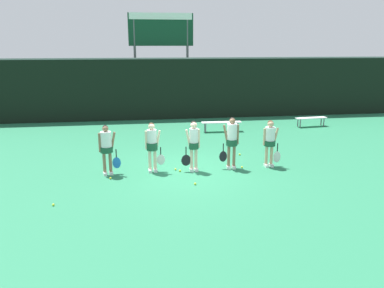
# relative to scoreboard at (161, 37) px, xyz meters

# --- Properties ---
(ground_plane) EXTENTS (140.00, 140.00, 0.00)m
(ground_plane) POSITION_rel_scoreboard_xyz_m (0.26, -10.21, -4.48)
(ground_plane) COLOR #26724C
(fence_windscreen) EXTENTS (60.00, 0.08, 3.40)m
(fence_windscreen) POSITION_rel_scoreboard_xyz_m (0.26, -1.28, -2.77)
(fence_windscreen) COLOR black
(fence_windscreen) RESTS_ON ground_plane
(scoreboard) EXTENTS (3.66, 0.15, 5.79)m
(scoreboard) POSITION_rel_scoreboard_xyz_m (0.00, 0.00, 0.00)
(scoreboard) COLOR #515156
(scoreboard) RESTS_ON ground_plane
(bench_courtside) EXTENTS (1.93, 0.40, 0.48)m
(bench_courtside) POSITION_rel_scoreboard_xyz_m (2.52, -4.72, -4.07)
(bench_courtside) COLOR silver
(bench_courtside) RESTS_ON ground_plane
(bench_far) EXTENTS (1.66, 0.51, 0.47)m
(bench_far) POSITION_rel_scoreboard_xyz_m (7.32, -4.26, -4.08)
(bench_far) COLOR silver
(bench_far) RESTS_ON ground_plane
(player_0) EXTENTS (0.66, 0.40, 1.63)m
(player_0) POSITION_rel_scoreboard_xyz_m (-2.48, -10.22, -3.52)
(player_0) COLOR #8C664C
(player_0) RESTS_ON ground_plane
(player_1) EXTENTS (0.64, 0.36, 1.65)m
(player_1) POSITION_rel_scoreboard_xyz_m (-1.02, -10.15, -3.51)
(player_1) COLOR beige
(player_1) RESTS_ON ground_plane
(player_2) EXTENTS (0.63, 0.32, 1.69)m
(player_2) POSITION_rel_scoreboard_xyz_m (0.32, -10.28, -3.49)
(player_2) COLOR beige
(player_2) RESTS_ON ground_plane
(player_3) EXTENTS (0.65, 0.38, 1.76)m
(player_3) POSITION_rel_scoreboard_xyz_m (1.63, -10.19, -3.44)
(player_3) COLOR #8C664C
(player_3) RESTS_ON ground_plane
(player_4) EXTENTS (0.66, 0.39, 1.62)m
(player_4) POSITION_rel_scoreboard_xyz_m (2.98, -10.18, -3.52)
(player_4) COLOR tan
(player_4) RESTS_ON ground_plane
(tennis_ball_0) EXTENTS (0.07, 0.07, 0.07)m
(tennis_ball_0) POSITION_rel_scoreboard_xyz_m (2.34, -8.75, -4.45)
(tennis_ball_0) COLOR #CCE033
(tennis_ball_0) RESTS_ON ground_plane
(tennis_ball_1) EXTENTS (0.07, 0.07, 0.07)m
(tennis_ball_1) POSITION_rel_scoreboard_xyz_m (-0.27, -10.14, -4.45)
(tennis_ball_1) COLOR #CCE033
(tennis_ball_1) RESTS_ON ground_plane
(tennis_ball_2) EXTENTS (0.07, 0.07, 0.07)m
(tennis_ball_2) POSITION_rel_scoreboard_xyz_m (0.19, -11.57, -4.45)
(tennis_ball_2) COLOR #CCE033
(tennis_ball_2) RESTS_ON ground_plane
(tennis_ball_3) EXTENTS (0.07, 0.07, 0.07)m
(tennis_ball_3) POSITION_rel_scoreboard_xyz_m (-0.13, -10.31, -4.45)
(tennis_ball_3) COLOR #CCE033
(tennis_ball_3) RESTS_ON ground_plane
(tennis_ball_4) EXTENTS (0.07, 0.07, 0.07)m
(tennis_ball_4) POSITION_rel_scoreboard_xyz_m (-3.73, -12.53, -4.45)
(tennis_ball_4) COLOR #CCE033
(tennis_ball_4) RESTS_ON ground_plane
(tennis_ball_5) EXTENTS (0.07, 0.07, 0.07)m
(tennis_ball_5) POSITION_rel_scoreboard_xyz_m (2.01, -10.25, -4.45)
(tennis_ball_5) COLOR #CCE033
(tennis_ball_5) RESTS_ON ground_plane
(tennis_ball_6) EXTENTS (0.07, 0.07, 0.07)m
(tennis_ball_6) POSITION_rel_scoreboard_xyz_m (-2.38, -10.69, -4.45)
(tennis_ball_6) COLOR #CCE033
(tennis_ball_6) RESTS_ON ground_plane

